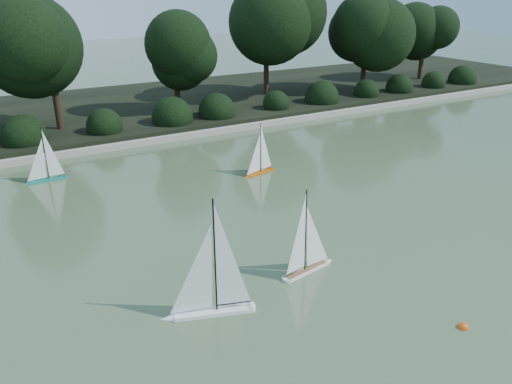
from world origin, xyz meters
TOP-DOWN VIEW (x-y plane):
  - ground at (0.00, 0.00)m, footprint 80.00×80.00m
  - pond_coping at (0.00, 9.00)m, footprint 40.00×0.35m
  - far_bank at (0.00, 13.00)m, footprint 40.00×8.00m
  - tree_line at (1.23, 11.44)m, footprint 26.31×3.93m
  - shrub_hedge at (0.00, 9.90)m, footprint 29.10×1.10m
  - sailboat_white_a at (-2.93, 0.68)m, footprint 1.34×0.62m
  - sailboat_white_b at (-0.96, 0.91)m, footprint 1.12×0.35m
  - sailboat_orange at (0.57, 5.20)m, footprint 0.98×0.34m
  - sailboat_teal at (-4.06, 7.34)m, footprint 1.00×0.16m
  - race_buoy at (-0.04, -1.36)m, footprint 0.15×0.15m

SIDE VIEW (x-z plane):
  - ground at x=0.00m, z-range 0.00..0.00m
  - race_buoy at x=-0.04m, z-range -0.07..0.07m
  - pond_coping at x=0.00m, z-range 0.00..0.18m
  - far_bank at x=0.00m, z-range 0.00..0.30m
  - sailboat_orange at x=0.57m, z-range -0.46..0.87m
  - sailboat_teal at x=-4.06m, z-range -0.47..0.90m
  - sailboat_white_b at x=-0.96m, z-range -0.53..1.00m
  - sailboat_white_a at x=-2.93m, z-range -0.64..1.22m
  - shrub_hedge at x=0.00m, z-range -0.10..1.00m
  - tree_line at x=1.23m, z-range 0.45..4.83m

